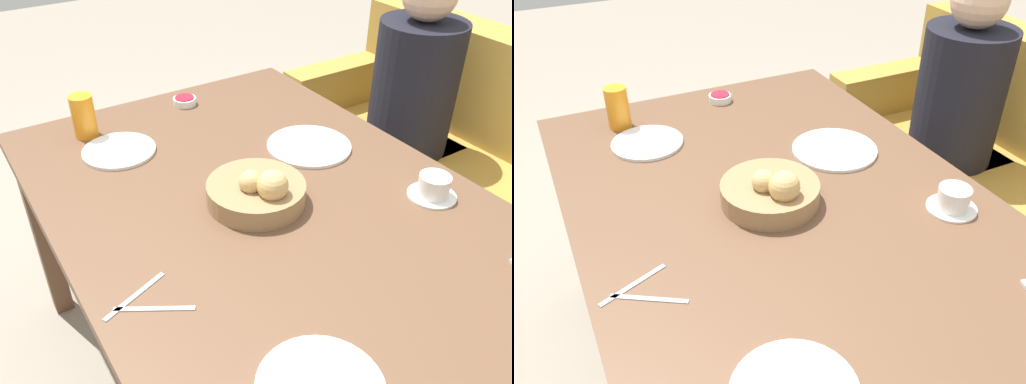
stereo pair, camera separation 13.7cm
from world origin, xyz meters
The scene contains 11 objects.
dining_table centered at (0.00, 0.00, 0.66)m, with size 1.60×1.04×0.74m.
couch centered at (-0.17, 1.13, 0.30)m, with size 1.69×0.70×0.85m.
seated_person centered at (-0.46, 0.98, 0.48)m, with size 0.33×0.43×1.14m.
bread_basket centered at (-0.05, -0.03, 0.78)m, with size 0.25×0.25×0.12m.
plate_near_left centered at (-0.49, -0.23, 0.75)m, with size 0.21×0.21×0.01m.
plate_far_center centered at (-0.21, 0.26, 0.75)m, with size 0.25×0.25×0.01m.
juice_glass centered at (-0.64, -0.28, 0.81)m, with size 0.07×0.07×0.13m.
coffee_cup centered at (0.17, 0.37, 0.77)m, with size 0.13×0.13×0.06m.
jam_bowl_berry centered at (-0.68, 0.08, 0.75)m, with size 0.08×0.08×0.03m.
fork_silver centered at (0.09, -0.42, 0.74)m, with size 0.07×0.16×0.00m.
knife_silver centered at (0.14, -0.40, 0.74)m, with size 0.09×0.15×0.00m.
Camera 1 is at (0.90, -0.64, 1.55)m, focal length 38.00 mm.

